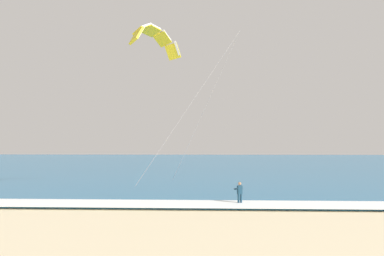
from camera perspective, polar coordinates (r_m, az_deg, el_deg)
sea at (r=82.73m, az=6.23°, el=-5.83°), size 200.00×120.00×0.20m
surf_foam at (r=24.46m, az=16.10°, el=-12.46°), size 200.00×3.03×0.04m
surfboard at (r=24.42m, az=8.19°, el=-13.02°), size 0.93×1.46×0.09m
kitesurfer at (r=24.29m, az=8.15°, el=-10.89°), size 0.65×0.64×1.69m
kite_primary at (r=29.22m, az=-6.43°, el=15.09°), size 8.51×5.89×13.13m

